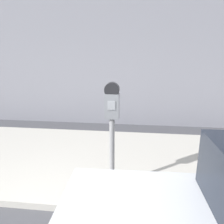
% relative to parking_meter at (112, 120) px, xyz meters
% --- Properties ---
extents(sidewalk, '(24.00, 2.80, 0.10)m').
position_rel_parking_meter_xyz_m(sidewalk, '(-0.55, 0.90, -1.09)').
color(sidewalk, '#BCB7AD').
rests_on(sidewalk, ground_plane).
extents(building_facade, '(24.00, 0.30, 5.92)m').
position_rel_parking_meter_xyz_m(building_facade, '(-0.55, 3.34, 1.82)').
color(building_facade, gray).
rests_on(building_facade, ground_plane).
extents(parking_meter, '(0.20, 0.12, 1.56)m').
position_rel_parking_meter_xyz_m(parking_meter, '(0.00, 0.00, 0.00)').
color(parking_meter, gray).
rests_on(parking_meter, sidewalk).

